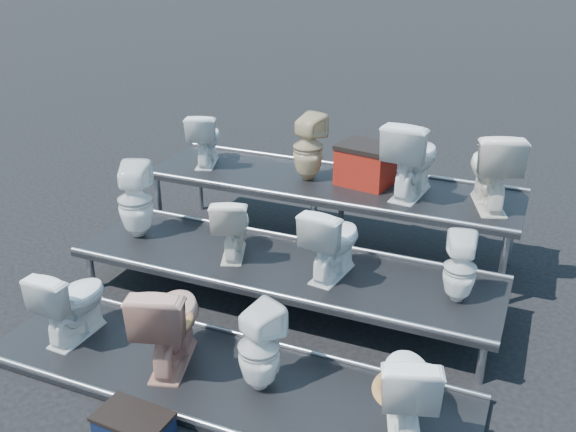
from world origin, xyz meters
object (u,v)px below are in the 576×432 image
at_px(toilet_3, 406,386).
at_px(red_crate, 365,166).
at_px(toilet_4, 135,200).
at_px(toilet_10, 412,157).
at_px(toilet_1, 169,320).
at_px(toilet_5, 232,225).
at_px(toilet_0, 72,301).
at_px(toilet_6, 333,240).
at_px(step_stool, 134,429).
at_px(toilet_9, 308,147).
at_px(toilet_11, 492,168).
at_px(toilet_2, 259,348).
at_px(toilet_8, 205,138).
at_px(toilet_7, 460,268).

bearing_deg(toilet_3, red_crate, -84.61).
xyz_separation_m(toilet_4, toilet_10, (2.60, 1.30, 0.42)).
distance_m(toilet_1, toilet_4, 1.82).
bearing_deg(toilet_5, toilet_1, 72.57).
height_order(toilet_4, toilet_5, toilet_4).
relative_size(toilet_0, toilet_6, 1.01).
bearing_deg(toilet_0, toilet_1, -178.38).
xyz_separation_m(toilet_0, toilet_6, (2.00, 1.30, 0.40)).
xyz_separation_m(toilet_3, toilet_6, (-1.03, 1.30, 0.38)).
height_order(toilet_6, step_stool, toilet_6).
relative_size(toilet_3, toilet_9, 1.01).
xyz_separation_m(toilet_1, toilet_4, (-1.21, 1.30, 0.38)).
relative_size(toilet_5, toilet_6, 0.90).
bearing_deg(toilet_5, toilet_11, -171.14).
distance_m(toilet_4, toilet_5, 1.14).
xyz_separation_m(toilet_6, toilet_11, (1.22, 1.30, 0.45)).
xyz_separation_m(toilet_0, toilet_11, (3.22, 2.60, 0.85)).
height_order(toilet_2, toilet_8, toilet_8).
bearing_deg(toilet_2, toilet_7, -111.10).
bearing_deg(toilet_1, red_crate, -124.02).
height_order(toilet_2, toilet_6, toilet_6).
relative_size(toilet_0, toilet_11, 0.89).
height_order(toilet_4, toilet_10, toilet_10).
bearing_deg(toilet_4, toilet_5, 160.07).
relative_size(toilet_1, step_stool, 1.56).
bearing_deg(step_stool, toilet_1, 106.44).
bearing_deg(toilet_1, toilet_10, -134.55).
bearing_deg(toilet_8, toilet_11, 161.39).
bearing_deg(toilet_1, toilet_0, -16.48).
bearing_deg(toilet_11, toilet_10, -18.50).
bearing_deg(step_stool, toilet_9, 92.79).
height_order(toilet_7, toilet_11, toilet_11).
relative_size(toilet_0, toilet_5, 1.12).
relative_size(toilet_4, toilet_7, 1.27).
xyz_separation_m(toilet_2, toilet_9, (-0.61, 2.60, 0.80)).
height_order(toilet_2, toilet_7, toilet_7).
distance_m(toilet_8, toilet_9, 1.32).
xyz_separation_m(toilet_0, toilet_10, (2.41, 2.60, 0.86)).
height_order(toilet_5, toilet_9, toilet_9).
relative_size(toilet_0, red_crate, 1.29).
xyz_separation_m(toilet_0, toilet_9, (1.24, 2.60, 0.81)).
xyz_separation_m(toilet_8, toilet_10, (2.49, 0.00, 0.10)).
relative_size(toilet_9, red_crate, 1.33).
height_order(toilet_6, toilet_7, toilet_6).
bearing_deg(toilet_6, toilet_8, -24.39).
distance_m(toilet_7, red_crate, 1.93).
relative_size(toilet_4, red_crate, 1.43).
xyz_separation_m(toilet_0, toilet_1, (1.02, 0.00, 0.06)).
relative_size(toilet_7, toilet_10, 0.76).
distance_m(toilet_6, toilet_7, 1.17).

